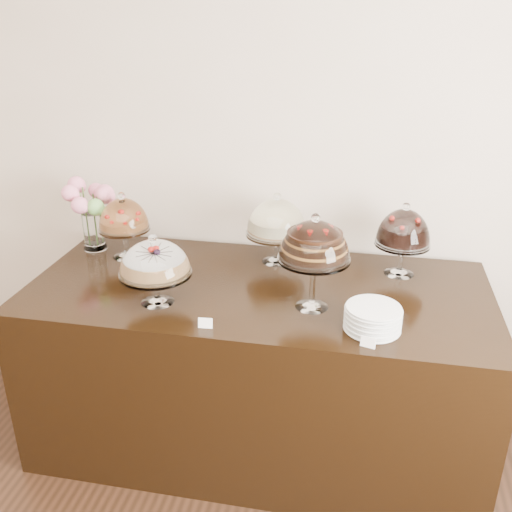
% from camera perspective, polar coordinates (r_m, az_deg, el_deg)
% --- Properties ---
extents(wall_back, '(5.00, 0.04, 3.00)m').
position_cam_1_polar(wall_back, '(3.07, 0.26, 11.83)').
color(wall_back, beige).
rests_on(wall_back, ground).
extents(display_counter, '(2.20, 1.00, 0.90)m').
position_cam_1_polar(display_counter, '(2.97, 0.19, -10.80)').
color(display_counter, black).
rests_on(display_counter, ground).
extents(cake_stand_sugar_sponge, '(0.33, 0.33, 0.33)m').
position_cam_1_polar(cake_stand_sugar_sponge, '(2.55, -10.11, -0.50)').
color(cake_stand_sugar_sponge, white).
rests_on(cake_stand_sugar_sponge, display_counter).
extents(cake_stand_choco_layer, '(0.32, 0.32, 0.44)m').
position_cam_1_polar(cake_stand_choco_layer, '(2.44, 5.86, 1.22)').
color(cake_stand_choco_layer, white).
rests_on(cake_stand_choco_layer, display_counter).
extents(cake_stand_cheesecake, '(0.32, 0.32, 0.38)m').
position_cam_1_polar(cake_stand_cheesecake, '(2.92, 2.09, 3.61)').
color(cake_stand_cheesecake, white).
rests_on(cake_stand_cheesecake, display_counter).
extents(cake_stand_dark_choco, '(0.27, 0.27, 0.37)m').
position_cam_1_polar(cake_stand_dark_choco, '(2.87, 14.54, 2.47)').
color(cake_stand_dark_choco, white).
rests_on(cake_stand_dark_choco, display_counter).
extents(cake_stand_fruit_tart, '(0.27, 0.27, 0.36)m').
position_cam_1_polar(cake_stand_fruit_tart, '(3.06, -13.11, 3.77)').
color(cake_stand_fruit_tart, white).
rests_on(cake_stand_fruit_tart, display_counter).
extents(flower_vase, '(0.28, 0.31, 0.39)m').
position_cam_1_polar(flower_vase, '(3.21, -16.15, 4.75)').
color(flower_vase, white).
rests_on(flower_vase, display_counter).
extents(plate_stack, '(0.23, 0.23, 0.10)m').
position_cam_1_polar(plate_stack, '(2.41, 11.60, -6.13)').
color(plate_stack, white).
rests_on(plate_stack, display_counter).
extents(price_card_left, '(0.06, 0.02, 0.04)m').
position_cam_1_polar(price_card_left, '(2.40, -5.09, -6.70)').
color(price_card_left, white).
rests_on(price_card_left, display_counter).
extents(price_card_right, '(0.06, 0.03, 0.04)m').
position_cam_1_polar(price_card_right, '(2.31, 11.15, -8.45)').
color(price_card_right, white).
rests_on(price_card_right, display_counter).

